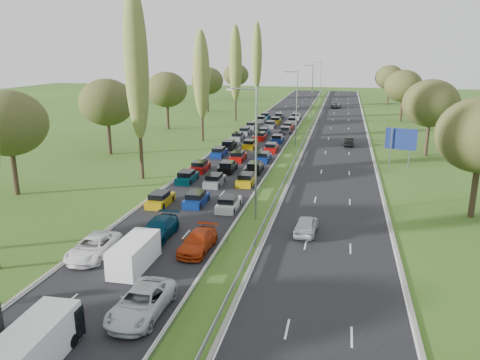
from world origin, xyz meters
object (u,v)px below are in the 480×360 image
Objects in this scene: direction_sign at (401,141)px; white_van_rear at (136,253)px; near_car_2 at (93,247)px; white_van_front at (38,343)px.

white_van_rear is at bearing -121.35° from direction_sign.
white_van_rear is at bearing -13.39° from near_car_2.
white_van_rear is at bearing 87.16° from white_van_front.
direction_sign is at bearing 58.52° from white_van_rear.
direction_sign is (25.24, 34.33, 2.80)m from near_car_2.
direction_sign is (21.42, 35.16, 2.52)m from white_van_rear.
near_car_2 is 1.06× the size of white_van_rear.
white_van_rear reaches higher than near_car_2.
near_car_2 is 42.70m from direction_sign.
white_van_front is 1.05× the size of direction_sign.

